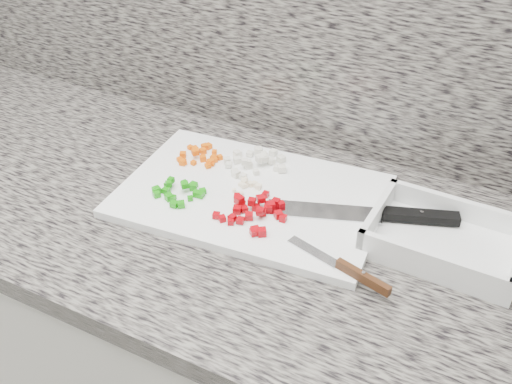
{
  "coord_description": "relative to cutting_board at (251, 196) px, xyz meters",
  "views": [
    {
      "loc": [
        0.48,
        0.72,
        1.54
      ],
      "look_at": [
        0.09,
        1.47,
        0.94
      ],
      "focal_mm": 40.0,
      "sensor_mm": 36.0,
      "label": 1
    }
  ],
  "objects": [
    {
      "name": "cabinet",
      "position": [
        -0.07,
        -0.05,
        -0.48
      ],
      "size": [
        3.92,
        0.62,
        0.86
      ],
      "primitive_type": "cube",
      "color": "silver",
      "rests_on": "ground"
    },
    {
      "name": "countertop",
      "position": [
        -0.07,
        -0.05,
        -0.03
      ],
      "size": [
        3.96,
        0.64,
        0.04
      ],
      "primitive_type": "cube",
      "color": "slate",
      "rests_on": "cabinet"
    },
    {
      "name": "cutting_board",
      "position": [
        0.0,
        0.0,
        0.0
      ],
      "size": [
        0.51,
        0.36,
        0.02
      ],
      "primitive_type": "cube",
      "rotation": [
        0.0,
        0.0,
        0.08
      ],
      "color": "white",
      "rests_on": "countertop"
    },
    {
      "name": "carrot_pile",
      "position": [
        -0.15,
        0.06,
        0.01
      ],
      "size": [
        0.09,
        0.09,
        0.02
      ],
      "color": "#ED5B05",
      "rests_on": "cutting_board"
    },
    {
      "name": "onion_pile",
      "position": [
        -0.04,
        0.09,
        0.02
      ],
      "size": [
        0.13,
        0.12,
        0.02
      ],
      "color": "silver",
      "rests_on": "cutting_board"
    },
    {
      "name": "green_pepper_pile",
      "position": [
        -0.12,
        -0.07,
        0.02
      ],
      "size": [
        0.1,
        0.08,
        0.02
      ],
      "color": "#168D0C",
      "rests_on": "cutting_board"
    },
    {
      "name": "red_pepper_pile",
      "position": [
        0.04,
        -0.06,
        0.02
      ],
      "size": [
        0.12,
        0.12,
        0.02
      ],
      "color": "#A3020A",
      "rests_on": "cutting_board"
    },
    {
      "name": "garlic_pile",
      "position": [
        -0.02,
        0.01,
        0.01
      ],
      "size": [
        0.05,
        0.06,
        0.01
      ],
      "color": "#F8E7C0",
      "rests_on": "cutting_board"
    },
    {
      "name": "chef_knife",
      "position": [
        0.25,
        0.04,
        0.01
      ],
      "size": [
        0.33,
        0.15,
        0.02
      ],
      "rotation": [
        0.0,
        0.0,
        0.34
      ],
      "color": "#BBBDC2",
      "rests_on": "cutting_board"
    },
    {
      "name": "paring_knife",
      "position": [
        0.24,
        -0.12,
        0.01
      ],
      "size": [
        0.19,
        0.07,
        0.02
      ],
      "rotation": [
        0.0,
        0.0,
        -0.28
      ],
      "color": "#BBBDC2",
      "rests_on": "cutting_board"
    },
    {
      "name": "tray",
      "position": [
        0.35,
        0.02,
        0.01
      ],
      "size": [
        0.25,
        0.19,
        0.05
      ],
      "rotation": [
        0.0,
        0.0,
        -0.03
      ],
      "color": "white",
      "rests_on": "countertop"
    }
  ]
}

